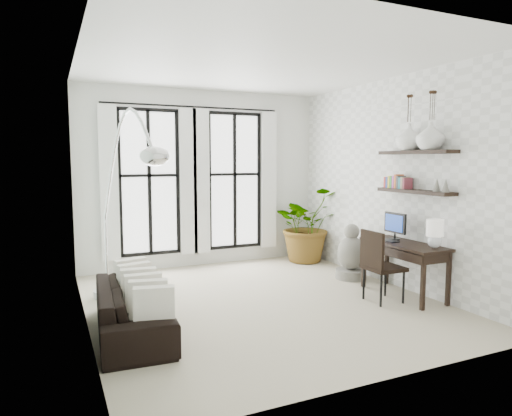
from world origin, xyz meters
TOP-DOWN VIEW (x-y plane):
  - floor at (0.00, 0.00)m, footprint 5.00×5.00m
  - ceiling at (0.00, 0.00)m, footprint 5.00×5.00m
  - wall_left at (-2.25, 0.00)m, footprint 0.00×5.00m
  - wall_right at (2.25, 0.00)m, footprint 0.00×5.00m
  - wall_back at (0.00, 2.50)m, footprint 4.50×0.00m
  - windows at (-0.20, 2.43)m, footprint 3.26×0.13m
  - wall_shelves at (2.11, -0.58)m, footprint 0.25×1.30m
  - sofa at (-1.80, -0.43)m, footprint 0.87×1.93m
  - throw_pillows at (-1.70, -0.43)m, footprint 0.40×1.52m
  - plant at (1.88, 1.95)m, footprint 1.46×1.32m
  - desk at (1.95, -0.66)m, footprint 0.55×1.31m
  - desk_chair at (1.45, -0.68)m, footprint 0.48×0.48m
  - arc_lamp at (-1.70, 0.34)m, footprint 0.76×1.83m
  - buddha at (1.87, 0.51)m, footprint 0.50×0.50m
  - vase_a at (2.11, -0.86)m, footprint 0.37×0.37m
  - vase_b at (2.11, -0.46)m, footprint 0.37×0.37m

SIDE VIEW (x-z plane):
  - floor at x=0.00m, z-range 0.00..0.00m
  - sofa at x=-1.80m, z-range 0.00..0.55m
  - buddha at x=1.87m, z-range -0.07..0.83m
  - throw_pillows at x=-1.70m, z-range 0.30..0.70m
  - desk_chair at x=1.45m, z-range 0.07..1.06m
  - plant at x=1.88m, z-range 0.00..1.43m
  - desk at x=1.95m, z-range 0.14..1.31m
  - windows at x=-0.20m, z-range 0.24..2.88m
  - wall_left at x=-2.25m, z-range -0.90..4.10m
  - wall_right at x=2.25m, z-range -0.90..4.10m
  - wall_back at x=0.00m, z-range -0.65..3.85m
  - wall_shelves at x=2.11m, z-range 1.43..2.03m
  - arc_lamp at x=-1.70m, z-range 0.70..3.28m
  - vase_a at x=2.11m, z-range 2.07..2.46m
  - vase_b at x=2.11m, z-range 2.07..2.46m
  - ceiling at x=0.00m, z-range 3.20..3.20m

